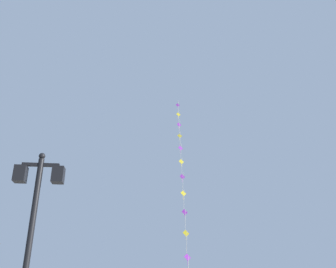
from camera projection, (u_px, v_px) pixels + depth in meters
The scene contains 2 objects.
twin_lantern_lamp_post at pixel (33, 216), 8.60m from camera, with size 1.18×0.28×5.05m.
kite_train at pixel (182, 176), 29.91m from camera, with size 1.32×12.84×20.66m.
Camera 1 is at (-0.69, -1.83, 1.80)m, focal length 39.45 mm.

